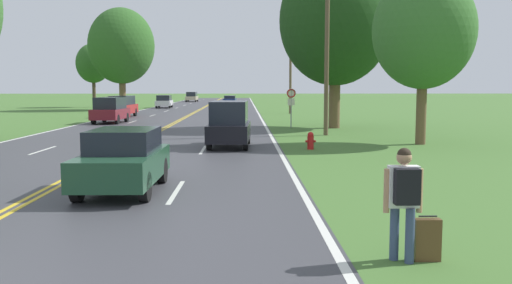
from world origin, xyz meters
TOP-DOWN VIEW (x-y plane):
  - hitchhiker_person at (7.36, 2.00)m, footprint 0.59×0.42m
  - suitcase at (7.75, 2.07)m, footprint 0.40×0.16m
  - fire_hydrant at (7.80, 16.71)m, footprint 0.43×0.27m
  - traffic_sign at (8.04, 28.78)m, footprint 0.60×0.10m
  - utility_pole_midground at (9.45, 23.31)m, footprint 1.80×0.24m
  - utility_pole_far at (9.55, 46.91)m, footprint 1.80×0.24m
  - tree_left_verge at (13.07, 18.60)m, footprint 4.57×4.57m
  - tree_behind_sign at (10.76, 28.43)m, footprint 7.05×7.05m
  - tree_right_cluster at (-8.62, 55.57)m, footprint 7.31×7.31m
  - tree_far_back at (-14.08, 63.91)m, footprint 4.31×4.31m
  - car_dark_green_sedan_nearest at (1.98, 7.64)m, footprint 1.78×3.97m
  - car_black_van_approaching at (4.37, 17.63)m, footprint 1.89×4.00m
  - car_maroon_van_mid_near at (-4.61, 33.35)m, footprint 2.03×4.13m
  - car_red_suv_mid_far at (-5.51, 41.28)m, footprint 1.90×4.55m
  - car_white_hatchback_receding at (-4.83, 61.50)m, footprint 1.92×4.34m
  - car_dark_blue_sedan_distant at (2.99, 74.36)m, footprint 1.94×4.85m
  - car_champagne_van_horizon at (-4.02, 89.00)m, footprint 1.90×4.64m

SIDE VIEW (x-z plane):
  - suitcase at x=7.75m, z-range -0.02..0.67m
  - fire_hydrant at x=7.80m, z-range 0.01..0.74m
  - car_dark_blue_sedan_distant at x=2.99m, z-range 0.04..1.34m
  - car_dark_green_sedan_nearest at x=1.98m, z-range 0.03..1.59m
  - car_white_hatchback_receding at x=-4.83m, z-range 0.05..1.62m
  - car_champagne_van_horizon at x=-4.02m, z-range 0.05..1.76m
  - car_red_suv_mid_far at x=-5.51m, z-range 0.04..1.88m
  - car_maroon_van_mid_near at x=-4.61m, z-range 0.04..1.90m
  - car_black_van_approaching at x=4.37m, z-range 0.02..2.02m
  - hitchhiker_person at x=7.36m, z-range 0.19..1.92m
  - traffic_sign at x=8.04m, z-range 0.63..3.14m
  - utility_pole_midground at x=9.45m, z-range 0.15..8.80m
  - utility_pole_far at x=9.55m, z-range 0.16..9.24m
  - tree_left_verge at x=13.07m, z-range 1.23..9.00m
  - tree_far_back at x=-14.08m, z-range 1.52..9.58m
  - tree_behind_sign at x=10.76m, z-range 1.32..12.12m
  - tree_right_cluster at x=-8.62m, z-range 1.45..12.81m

